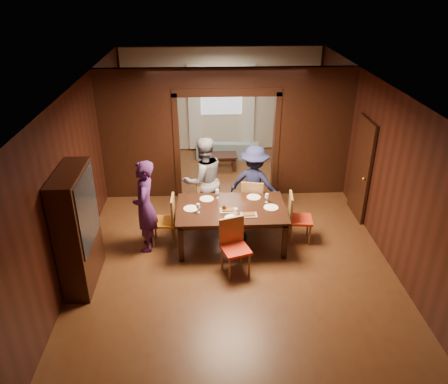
{
  "coord_description": "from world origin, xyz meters",
  "views": [
    {
      "loc": [
        -0.48,
        -7.5,
        4.66
      ],
      "look_at": [
        -0.15,
        -0.4,
        1.05
      ],
      "focal_mm": 35.0,
      "sensor_mm": 36.0,
      "label": 1
    }
  ],
  "objects_px": {
    "dining_table": "(231,225)",
    "chair_left": "(163,220)",
    "person_purple": "(145,206)",
    "coffee_table": "(221,162)",
    "chair_far_l": "(204,198)",
    "hutch": "(78,229)",
    "sofa": "(228,148)",
    "chair_far_r": "(253,200)",
    "chair_near": "(236,248)",
    "person_grey": "(203,180)",
    "chair_right": "(300,218)",
    "person_navy": "(254,183)"
  },
  "relations": [
    {
      "from": "person_grey",
      "to": "chair_left",
      "type": "xyz_separation_m",
      "value": [
        -0.77,
        -0.83,
        -0.42
      ]
    },
    {
      "from": "chair_left",
      "to": "sofa",
      "type": "bearing_deg",
      "value": 162.01
    },
    {
      "from": "hutch",
      "to": "chair_near",
      "type": "bearing_deg",
      "value": 2.67
    },
    {
      "from": "coffee_table",
      "to": "chair_left",
      "type": "height_order",
      "value": "chair_left"
    },
    {
      "from": "person_grey",
      "to": "hutch",
      "type": "xyz_separation_m",
      "value": [
        -2.0,
        -1.93,
        0.09
      ]
    },
    {
      "from": "person_purple",
      "to": "chair_near",
      "type": "distance_m",
      "value": 1.83
    },
    {
      "from": "chair_far_l",
      "to": "hutch",
      "type": "distance_m",
      "value": 2.84
    },
    {
      "from": "chair_near",
      "to": "chair_right",
      "type": "bearing_deg",
      "value": 17.95
    },
    {
      "from": "chair_far_l",
      "to": "hutch",
      "type": "relative_size",
      "value": 0.48
    },
    {
      "from": "chair_far_r",
      "to": "person_purple",
      "type": "bearing_deg",
      "value": 35.04
    },
    {
      "from": "sofa",
      "to": "hutch",
      "type": "distance_m",
      "value": 6.04
    },
    {
      "from": "chair_far_r",
      "to": "chair_near",
      "type": "bearing_deg",
      "value": 86.29
    },
    {
      "from": "person_purple",
      "to": "chair_near",
      "type": "relative_size",
      "value": 1.81
    },
    {
      "from": "person_purple",
      "to": "chair_near",
      "type": "xyz_separation_m",
      "value": [
        1.59,
        -0.82,
        -0.39
      ]
    },
    {
      "from": "chair_left",
      "to": "chair_far_l",
      "type": "relative_size",
      "value": 1.0
    },
    {
      "from": "person_navy",
      "to": "coffee_table",
      "type": "xyz_separation_m",
      "value": [
        -0.56,
        2.59,
        -0.6
      ]
    },
    {
      "from": "dining_table",
      "to": "chair_far_r",
      "type": "distance_m",
      "value": 0.94
    },
    {
      "from": "chair_left",
      "to": "chair_right",
      "type": "bearing_deg",
      "value": 90.24
    },
    {
      "from": "person_navy",
      "to": "coffee_table",
      "type": "height_order",
      "value": "person_navy"
    },
    {
      "from": "chair_right",
      "to": "chair_far_l",
      "type": "distance_m",
      "value": 2.03
    },
    {
      "from": "coffee_table",
      "to": "sofa",
      "type": "bearing_deg",
      "value": 75.04
    },
    {
      "from": "chair_far_r",
      "to": "chair_left",
      "type": "bearing_deg",
      "value": 34.02
    },
    {
      "from": "coffee_table",
      "to": "hutch",
      "type": "xyz_separation_m",
      "value": [
        -2.47,
        -4.53,
        0.8
      ]
    },
    {
      "from": "chair_left",
      "to": "chair_far_l",
      "type": "bearing_deg",
      "value": 138.79
    },
    {
      "from": "person_purple",
      "to": "person_navy",
      "type": "distance_m",
      "value": 2.32
    },
    {
      "from": "chair_left",
      "to": "chair_far_r",
      "type": "xyz_separation_m",
      "value": [
        1.77,
        0.73,
        0.0
      ]
    },
    {
      "from": "chair_far_l",
      "to": "chair_near",
      "type": "xyz_separation_m",
      "value": [
        0.53,
        -1.83,
        0.0
      ]
    },
    {
      "from": "dining_table",
      "to": "chair_far_r",
      "type": "bearing_deg",
      "value": 58.79
    },
    {
      "from": "dining_table",
      "to": "chair_left",
      "type": "distance_m",
      "value": 1.29
    },
    {
      "from": "chair_left",
      "to": "hutch",
      "type": "height_order",
      "value": "hutch"
    },
    {
      "from": "person_purple",
      "to": "hutch",
      "type": "bearing_deg",
      "value": -45.39
    },
    {
      "from": "dining_table",
      "to": "chair_left",
      "type": "height_order",
      "value": "chair_left"
    },
    {
      "from": "chair_right",
      "to": "hutch",
      "type": "xyz_separation_m",
      "value": [
        -3.83,
        -1.06,
        0.52
      ]
    },
    {
      "from": "sofa",
      "to": "dining_table",
      "type": "distance_m",
      "value": 4.33
    },
    {
      "from": "chair_far_l",
      "to": "chair_far_r",
      "type": "relative_size",
      "value": 1.0
    },
    {
      "from": "sofa",
      "to": "chair_left",
      "type": "xyz_separation_m",
      "value": [
        -1.46,
        -4.25,
        0.23
      ]
    },
    {
      "from": "person_purple",
      "to": "dining_table",
      "type": "distance_m",
      "value": 1.65
    },
    {
      "from": "person_navy",
      "to": "dining_table",
      "type": "relative_size",
      "value": 0.8
    },
    {
      "from": "coffee_table",
      "to": "hutch",
      "type": "height_order",
      "value": "hutch"
    },
    {
      "from": "coffee_table",
      "to": "chair_near",
      "type": "height_order",
      "value": "chair_near"
    },
    {
      "from": "hutch",
      "to": "person_grey",
      "type": "bearing_deg",
      "value": 43.88
    },
    {
      "from": "person_grey",
      "to": "hutch",
      "type": "distance_m",
      "value": 2.78
    },
    {
      "from": "person_purple",
      "to": "coffee_table",
      "type": "bearing_deg",
      "value": 156.96
    },
    {
      "from": "coffee_table",
      "to": "chair_right",
      "type": "xyz_separation_m",
      "value": [
        1.35,
        -3.47,
        0.28
      ]
    },
    {
      "from": "person_purple",
      "to": "chair_near",
      "type": "height_order",
      "value": "person_purple"
    },
    {
      "from": "person_purple",
      "to": "hutch",
      "type": "relative_size",
      "value": 0.88
    },
    {
      "from": "person_grey",
      "to": "chair_far_l",
      "type": "xyz_separation_m",
      "value": [
        0.0,
        0.02,
        -0.42
      ]
    },
    {
      "from": "sofa",
      "to": "chair_near",
      "type": "height_order",
      "value": "chair_near"
    },
    {
      "from": "chair_far_l",
      "to": "hutch",
      "type": "height_order",
      "value": "hutch"
    },
    {
      "from": "person_navy",
      "to": "sofa",
      "type": "distance_m",
      "value": 3.47
    }
  ]
}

